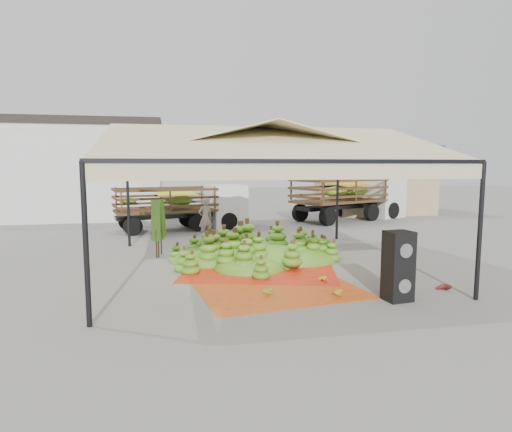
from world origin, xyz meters
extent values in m
plane|color=slate|center=(0.00, 0.00, 0.00)|extent=(90.00, 90.00, 0.00)
cylinder|color=black|center=(-4.00, -4.00, 1.50)|extent=(0.10, 0.10, 3.00)
cylinder|color=black|center=(4.00, -4.00, 1.50)|extent=(0.10, 0.10, 3.00)
cylinder|color=black|center=(-4.00, 4.00, 1.50)|extent=(0.10, 0.10, 3.00)
cylinder|color=black|center=(4.00, 4.00, 1.50)|extent=(0.10, 0.10, 3.00)
pyramid|color=#C6B78C|center=(0.00, 0.00, 3.50)|extent=(8.00, 8.00, 1.00)
cube|color=black|center=(0.00, 0.00, 3.00)|extent=(8.00, 8.00, 0.08)
cube|color=#C6B78C|center=(0.00, 0.00, 2.82)|extent=(8.00, 8.00, 0.36)
cube|color=silver|center=(-10.00, 14.00, 2.50)|extent=(14.00, 6.00, 5.00)
cube|color=black|center=(-10.00, 14.00, 5.20)|extent=(14.30, 6.30, 0.40)
cube|color=tan|center=(10.00, 13.00, 1.80)|extent=(6.00, 5.00, 3.60)
cube|color=navy|center=(10.00, 13.00, 3.85)|extent=(6.30, 5.30, 0.50)
cube|color=#DB5814|center=(-0.09, -2.04, 0.01)|extent=(4.20, 4.05, 0.01)
cube|color=red|center=(0.08, 0.15, 0.01)|extent=(5.15, 5.30, 0.01)
ellipsoid|color=#4B7F1A|center=(0.07, 0.71, 0.57)|extent=(5.87, 5.06, 1.14)
ellipsoid|color=#AF9223|center=(1.04, -3.12, 0.11)|extent=(0.61, 0.55, 0.23)
ellipsoid|color=gold|center=(1.16, -1.94, 0.09)|extent=(0.45, 0.38, 0.19)
ellipsoid|color=#602716|center=(3.21, -2.09, 0.09)|extent=(0.41, 0.34, 0.18)
ellipsoid|color=#5A1A14|center=(3.70, -3.29, 0.10)|extent=(0.59, 0.57, 0.21)
ellipsoid|color=#5D811A|center=(-0.44, -2.69, 0.11)|extent=(0.61, 0.58, 0.22)
ellipsoid|color=#4A7117|center=(-0.87, -0.83, 2.62)|extent=(0.24, 0.24, 0.20)
ellipsoid|color=#4A7117|center=(0.63, -0.83, 2.62)|extent=(0.24, 0.24, 0.20)
ellipsoid|color=#4A7117|center=(2.13, -0.83, 2.62)|extent=(0.24, 0.24, 0.20)
ellipsoid|color=#4A7117|center=(3.63, -0.83, 2.62)|extent=(0.24, 0.24, 0.20)
cube|color=black|center=(2.28, -3.70, 0.38)|extent=(0.60, 0.54, 0.76)
cube|color=black|center=(2.28, -3.70, 1.14)|extent=(0.60, 0.54, 0.76)
imported|color=gray|center=(-1.15, 5.07, 0.82)|extent=(0.70, 0.58, 1.65)
cube|color=#472A17|center=(-2.73, 7.67, 0.92)|extent=(4.70, 2.92, 0.10)
cube|color=white|center=(0.08, 8.30, 1.00)|extent=(1.96, 2.22, 2.01)
cylinder|color=black|center=(-4.07, 6.47, 0.39)|extent=(0.82, 0.43, 0.79)
cylinder|color=black|center=(-4.46, 8.17, 0.39)|extent=(0.82, 0.43, 0.79)
cylinder|color=black|center=(-1.35, 7.08, 0.39)|extent=(0.82, 0.43, 0.79)
cylinder|color=black|center=(-1.73, 8.79, 0.39)|extent=(0.82, 0.43, 0.79)
cylinder|color=black|center=(0.10, 7.41, 0.39)|extent=(0.82, 0.43, 0.79)
cylinder|color=black|center=(-0.28, 9.11, 0.39)|extent=(0.82, 0.43, 0.79)
ellipsoid|color=#337318|center=(-2.73, 7.67, 1.35)|extent=(3.76, 2.30, 0.61)
cube|color=yellow|center=(-2.30, 7.76, 1.70)|extent=(2.09, 2.08, 0.22)
cube|color=#4D3219|center=(6.28, 9.36, 1.07)|extent=(5.59, 4.19, 0.12)
cube|color=silver|center=(9.34, 10.72, 1.17)|extent=(2.58, 2.78, 2.33)
cylinder|color=black|center=(5.02, 7.69, 0.46)|extent=(0.96, 0.65, 0.91)
cylinder|color=black|center=(4.20, 9.55, 0.46)|extent=(0.96, 0.65, 0.91)
cylinder|color=black|center=(7.99, 9.01, 0.46)|extent=(0.96, 0.65, 0.91)
cylinder|color=black|center=(7.17, 10.86, 0.46)|extent=(0.96, 0.65, 0.91)
cylinder|color=black|center=(9.57, 9.71, 0.46)|extent=(0.96, 0.65, 0.91)
cylinder|color=black|center=(8.74, 11.56, 0.46)|extent=(0.96, 0.65, 0.91)
ellipsoid|color=#407017|center=(6.28, 9.36, 1.57)|extent=(4.45, 3.32, 0.71)
cube|color=gold|center=(6.74, 9.57, 1.98)|extent=(2.68, 2.67, 0.25)
camera|label=1|loc=(-2.51, -11.94, 2.91)|focal=30.00mm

